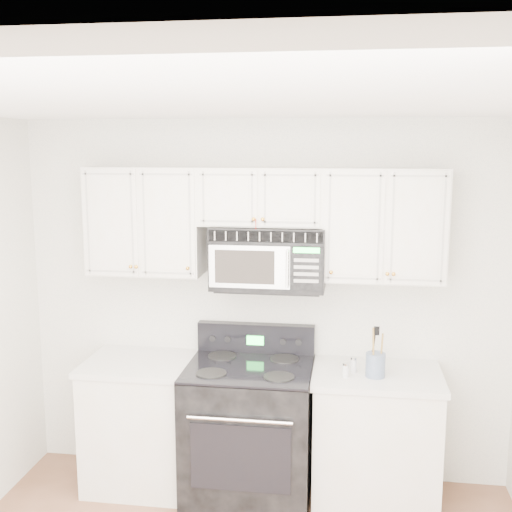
# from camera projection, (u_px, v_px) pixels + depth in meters

# --- Properties ---
(room) EXTENTS (3.51, 3.51, 2.61)m
(room) POSITION_uv_depth(u_px,v_px,m) (215.00, 393.00, 2.93)
(room) COLOR #895B44
(room) RESTS_ON ground
(base_cabinet_left) EXTENTS (0.86, 0.65, 0.92)m
(base_cabinet_left) POSITION_uv_depth(u_px,v_px,m) (149.00, 427.00, 4.60)
(base_cabinet_left) COLOR silver
(base_cabinet_left) RESTS_ON ground
(base_cabinet_right) EXTENTS (0.86, 0.65, 0.92)m
(base_cabinet_right) POSITION_uv_depth(u_px,v_px,m) (375.00, 441.00, 4.37)
(base_cabinet_right) COLOR silver
(base_cabinet_right) RESTS_ON ground
(range) EXTENTS (0.85, 0.77, 1.14)m
(range) POSITION_uv_depth(u_px,v_px,m) (249.00, 428.00, 4.44)
(range) COLOR black
(range) RESTS_ON ground
(upper_cabinets) EXTENTS (2.44, 0.37, 0.75)m
(upper_cabinets) POSITION_uv_depth(u_px,v_px,m) (262.00, 217.00, 4.37)
(upper_cabinets) COLOR silver
(upper_cabinets) RESTS_ON ground
(microwave) EXTENTS (0.77, 0.44, 0.43)m
(microwave) POSITION_uv_depth(u_px,v_px,m) (269.00, 257.00, 4.37)
(microwave) COLOR black
(microwave) RESTS_ON ground
(utensil_crock) EXTENTS (0.13, 0.13, 0.34)m
(utensil_crock) POSITION_uv_depth(u_px,v_px,m) (375.00, 364.00, 4.19)
(utensil_crock) COLOR slate
(utensil_crock) RESTS_ON base_cabinet_right
(shaker_salt) EXTENTS (0.04, 0.04, 0.10)m
(shaker_salt) POSITION_uv_depth(u_px,v_px,m) (346.00, 370.00, 4.18)
(shaker_salt) COLOR silver
(shaker_salt) RESTS_ON base_cabinet_right
(shaker_pepper) EXTENTS (0.04, 0.04, 0.10)m
(shaker_pepper) POSITION_uv_depth(u_px,v_px,m) (354.00, 364.00, 4.28)
(shaker_pepper) COLOR silver
(shaker_pepper) RESTS_ON base_cabinet_right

